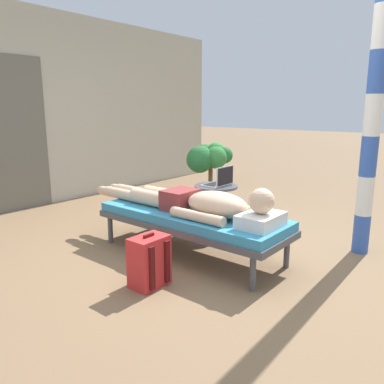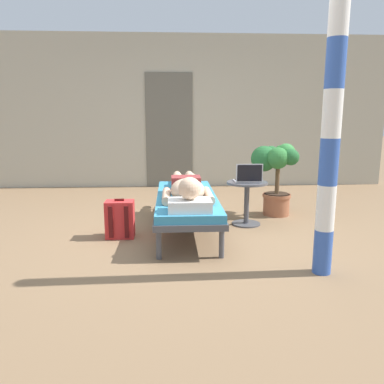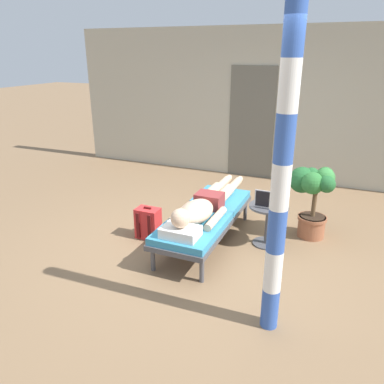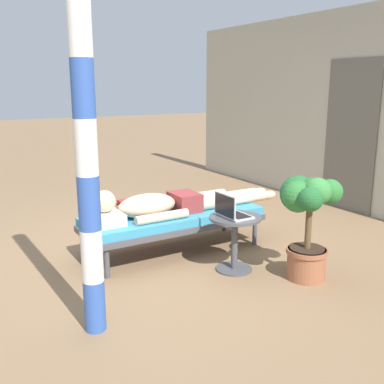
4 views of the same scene
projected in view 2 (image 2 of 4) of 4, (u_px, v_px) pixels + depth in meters
name	position (u px, v px, depth m)	size (l,w,h in m)	color
ground_plane	(190.00, 236.00, 4.19)	(40.00, 40.00, 0.00)	#846647
house_wall_back	(180.00, 112.00, 7.00)	(7.60, 0.20, 2.70)	#B2AD99
house_door_panel	(169.00, 131.00, 6.95)	(0.84, 0.03, 2.04)	#625F54
lounge_chair	(186.00, 202.00, 4.31)	(0.68, 1.89, 0.42)	#4C4C51
person_reclining	(187.00, 188.00, 4.22)	(0.53, 2.17, 0.32)	white
side_table	(247.00, 196.00, 4.58)	(0.48, 0.48, 0.52)	#4C4C51
laptop	(248.00, 177.00, 4.49)	(0.31, 0.24, 0.23)	silver
backpack	(120.00, 219.00, 4.13)	(0.30, 0.26, 0.42)	red
potted_plant	(275.00, 170.00, 4.99)	(0.58, 0.51, 0.94)	#9E5B3D
porch_post	(332.00, 114.00, 2.97)	(0.15, 0.15, 2.61)	#3359B2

